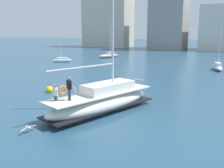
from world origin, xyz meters
name	(u,v)px	position (x,y,z in m)	size (l,w,h in m)	color
ground_plane	(93,104)	(0.00, 0.00, 0.00)	(400.00, 400.00, 0.00)	#284C66
main_sailboat	(102,100)	(1.65, -1.58, 0.90)	(5.77, 9.81, 12.33)	white
moored_sloop_near	(62,59)	(-20.27, 24.90, 0.51)	(4.26, 3.36, 7.01)	silver
moored_sloop_far	(218,66)	(9.06, 25.33, 0.57)	(2.09, 5.18, 8.47)	white
moored_catamaran	(109,55)	(-14.95, 36.35, 0.60)	(3.65, 5.77, 7.98)	#B7B2A8
seagull	(28,128)	(-0.66, -7.03, 0.31)	(0.48, 1.12, 0.17)	silver
mooring_buoy	(50,90)	(-6.08, 2.14, 0.23)	(0.77, 0.77, 0.99)	yellow
waterfront_buildings	(196,12)	(0.01, 74.89, 12.50)	(83.15, 18.70, 27.83)	beige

